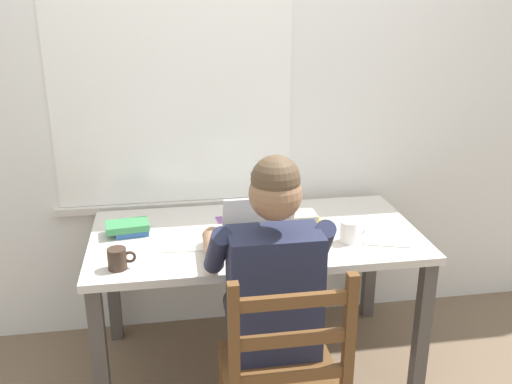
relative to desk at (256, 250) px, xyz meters
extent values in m
plane|color=brown|center=(0.00, 0.00, -0.63)|extent=(8.00, 8.00, 0.00)
cube|color=silver|center=(0.00, 0.47, 0.67)|extent=(6.00, 0.04, 2.60)
cube|color=white|center=(-0.34, 0.44, 0.66)|extent=(1.19, 0.01, 1.13)
cube|color=beige|center=(-0.34, 0.44, 0.08)|extent=(1.25, 0.06, 0.04)
cube|color=beige|center=(0.00, 0.00, 0.07)|extent=(1.51, 0.78, 0.03)
cube|color=#4C4742|center=(-0.71, -0.34, -0.29)|extent=(0.06, 0.06, 0.68)
cube|color=#4C4742|center=(0.71, -0.34, -0.29)|extent=(0.06, 0.06, 0.68)
cube|color=#4C4742|center=(-0.71, 0.34, -0.29)|extent=(0.06, 0.06, 0.68)
cube|color=#4C4742|center=(0.71, 0.34, -0.29)|extent=(0.06, 0.06, 0.68)
cube|color=#232842|center=(-0.02, -0.57, 0.09)|extent=(0.34, 0.20, 0.50)
sphere|color=#936B4C|center=(-0.02, -0.57, 0.49)|extent=(0.19, 0.19, 0.19)
sphere|color=brown|center=(-0.02, -0.57, 0.54)|extent=(0.17, 0.17, 0.17)
cube|color=brown|center=(-0.02, -0.48, 0.52)|extent=(0.13, 0.10, 0.01)
cylinder|color=#38383D|center=(-0.11, -0.37, -0.16)|extent=(0.13, 0.40, 0.13)
cylinder|color=#38383D|center=(0.07, -0.37, -0.16)|extent=(0.13, 0.40, 0.13)
cylinder|color=#38383D|center=(-0.11, -0.17, -0.40)|extent=(0.10, 0.10, 0.47)
cylinder|color=#38383D|center=(0.07, -0.17, -0.40)|extent=(0.10, 0.10, 0.47)
cylinder|color=#232842|center=(-0.22, -0.48, 0.24)|extent=(0.10, 0.24, 0.25)
cylinder|color=#936B4C|center=(-0.22, -0.25, 0.14)|extent=(0.07, 0.28, 0.07)
sphere|color=#936B4C|center=(-0.21, -0.11, 0.14)|extent=(0.08, 0.08, 0.08)
cylinder|color=#232842|center=(0.18, -0.48, 0.24)|extent=(0.10, 0.24, 0.25)
cylinder|color=#936B4C|center=(0.18, -0.25, 0.14)|extent=(0.07, 0.28, 0.07)
sphere|color=#936B4C|center=(0.17, -0.11, 0.14)|extent=(0.08, 0.08, 0.08)
cube|color=brown|center=(-0.02, -0.69, -0.17)|extent=(0.42, 0.42, 0.02)
cube|color=brown|center=(0.17, -0.88, 0.08)|extent=(0.04, 0.04, 0.48)
cube|color=brown|center=(-0.21, -0.88, 0.08)|extent=(0.04, 0.04, 0.48)
cube|color=brown|center=(-0.02, -0.88, -0.04)|extent=(0.36, 0.02, 0.04)
cube|color=brown|center=(-0.02, -0.88, 0.10)|extent=(0.36, 0.02, 0.04)
cube|color=brown|center=(-0.02, -0.88, 0.24)|extent=(0.36, 0.02, 0.04)
cube|color=#ADAFB2|center=(0.01, -0.22, 0.09)|extent=(0.33, 0.23, 0.02)
cube|color=silver|center=(0.01, -0.22, 0.10)|extent=(0.29, 0.17, 0.00)
cube|color=#ADAFB2|center=(0.01, -0.06, 0.20)|extent=(0.33, 0.11, 0.20)
cube|color=#4C515B|center=(0.01, -0.06, 0.20)|extent=(0.29, 0.09, 0.17)
ellipsoid|color=black|center=(0.23, -0.19, 0.10)|extent=(0.06, 0.10, 0.03)
cylinder|color=white|center=(0.40, -0.17, 0.14)|extent=(0.08, 0.08, 0.10)
torus|color=white|center=(0.45, -0.17, 0.14)|extent=(0.05, 0.01, 0.05)
cylinder|color=#38281E|center=(-0.61, -0.26, 0.13)|extent=(0.08, 0.08, 0.09)
torus|color=#38281E|center=(-0.56, -0.26, 0.14)|extent=(0.05, 0.01, 0.05)
cube|color=gold|center=(0.24, 0.08, 0.10)|extent=(0.18, 0.16, 0.03)
cube|color=gray|center=(0.23, 0.08, 0.13)|extent=(0.16, 0.13, 0.02)
cube|color=#2D5B9E|center=(-0.57, 0.09, 0.10)|extent=(0.16, 0.14, 0.03)
cube|color=#38844C|center=(-0.59, 0.08, 0.13)|extent=(0.21, 0.14, 0.03)
cube|color=white|center=(-0.33, -0.08, 0.09)|extent=(0.23, 0.17, 0.01)
cube|color=white|center=(0.57, -0.16, 0.09)|extent=(0.25, 0.23, 0.01)
cube|color=#7A4293|center=(-0.10, 0.18, 0.09)|extent=(0.14, 0.10, 0.00)
camera|label=1|loc=(-0.39, -2.40, 1.17)|focal=40.02mm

